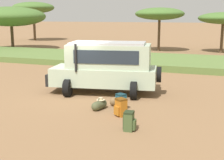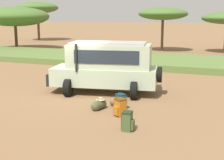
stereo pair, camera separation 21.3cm
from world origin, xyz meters
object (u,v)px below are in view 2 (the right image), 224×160
object	(u,v)px
duffel_bag_soft_canvas	(117,100)
backpack_cluster_center	(120,107)
safari_vehicle	(107,66)
acacia_tree_far_left	(38,8)
duffel_bag_low_black_case	(99,105)
backpack_near_rear_wheel	(128,121)
acacia_tree_left_mid	(15,16)
acacia_tree_centre_back	(163,14)
backpack_beside_front_wheel	(121,102)

from	to	relation	value
duffel_bag_soft_canvas	backpack_cluster_center	bearing A→B (deg)	-66.36
safari_vehicle	acacia_tree_far_left	world-z (taller)	acacia_tree_far_left
duffel_bag_low_black_case	acacia_tree_far_left	xyz separation A→B (m)	(-22.42, 29.03, 4.60)
backpack_near_rear_wheel	acacia_tree_far_left	world-z (taller)	acacia_tree_far_left
backpack_cluster_center	backpack_near_rear_wheel	xyz separation A→B (m)	(0.74, -1.33, -0.01)
backpack_near_rear_wheel	acacia_tree_left_mid	size ratio (longest dim) A/B	0.08
backpack_cluster_center	acacia_tree_left_mid	size ratio (longest dim) A/B	0.09
acacia_tree_far_left	acacia_tree_centre_back	bearing A→B (deg)	-20.70
backpack_near_rear_wheel	duffel_bag_soft_canvas	world-z (taller)	backpack_near_rear_wheel
safari_vehicle	acacia_tree_far_left	size ratio (longest dim) A/B	0.89
backpack_beside_front_wheel	acacia_tree_left_mid	bearing A→B (deg)	136.97
acacia_tree_far_left	safari_vehicle	bearing A→B (deg)	-50.58
backpack_beside_front_wheel	acacia_tree_far_left	bearing A→B (deg)	128.99
safari_vehicle	backpack_beside_front_wheel	world-z (taller)	safari_vehicle
acacia_tree_left_mid	duffel_bag_soft_canvas	bearing A→B (deg)	-42.61
safari_vehicle	backpack_cluster_center	size ratio (longest dim) A/B	8.25
duffel_bag_low_black_case	acacia_tree_far_left	distance (m)	36.97
acacia_tree_centre_back	duffel_bag_low_black_case	bearing A→B (deg)	-84.36
backpack_cluster_center	backpack_near_rear_wheel	distance (m)	1.52
acacia_tree_left_mid	backpack_cluster_center	bearing A→B (deg)	-43.99
safari_vehicle	duffel_bag_soft_canvas	bearing A→B (deg)	-55.70
acacia_tree_far_left	duffel_bag_soft_canvas	bearing A→B (deg)	-50.87
acacia_tree_far_left	acacia_tree_centre_back	distance (m)	21.74
backpack_beside_front_wheel	acacia_tree_centre_back	xyz separation A→B (m)	(-2.91, 21.02, 3.51)
backpack_cluster_center	acacia_tree_left_mid	bearing A→B (deg)	136.01
acacia_tree_far_left	acacia_tree_left_mid	size ratio (longest dim) A/B	0.81
acacia_tree_far_left	acacia_tree_left_mid	world-z (taller)	acacia_tree_far_left
backpack_near_rear_wheel	acacia_tree_left_mid	distance (m)	27.37
safari_vehicle	duffel_bag_soft_canvas	size ratio (longest dim) A/B	6.13
backpack_cluster_center	duffel_bag_soft_canvas	world-z (taller)	backpack_cluster_center
duffel_bag_soft_canvas	acacia_tree_left_mid	distance (m)	24.54
acacia_tree_far_left	duffel_bag_low_black_case	bearing A→B (deg)	-52.32
safari_vehicle	acacia_tree_centre_back	distance (m)	18.95
duffel_bag_low_black_case	duffel_bag_soft_canvas	world-z (taller)	duffel_bag_low_black_case
acacia_tree_far_left	acacia_tree_left_mid	xyz separation A→B (m)	(4.98, -11.66, -1.23)
backpack_beside_front_wheel	duffel_bag_soft_canvas	xyz separation A→B (m)	(-0.36, 0.58, -0.13)
acacia_tree_far_left	backpack_cluster_center	bearing A→B (deg)	-51.50
safari_vehicle	backpack_near_rear_wheel	bearing A→B (deg)	-60.48
duffel_bag_low_black_case	backpack_beside_front_wheel	bearing A→B (deg)	22.94
duffel_bag_low_black_case	duffel_bag_soft_canvas	size ratio (longest dim) A/B	0.92
backpack_beside_front_wheel	backpack_cluster_center	distance (m)	0.87
safari_vehicle	acacia_tree_left_mid	xyz separation A→B (m)	(-16.73, 14.75, 2.25)
backpack_cluster_center	duffel_bag_soft_canvas	xyz separation A→B (m)	(-0.62, 1.41, -0.15)
safari_vehicle	backpack_beside_front_wheel	size ratio (longest dim) A/B	8.78
duffel_bag_soft_canvas	safari_vehicle	bearing A→B (deg)	124.30
acacia_tree_left_mid	backpack_near_rear_wheel	bearing A→B (deg)	-44.93
duffel_bag_soft_canvas	backpack_beside_front_wheel	bearing A→B (deg)	-58.31
backpack_cluster_center	backpack_near_rear_wheel	world-z (taller)	backpack_cluster_center
acacia_tree_left_mid	acacia_tree_centre_back	world-z (taller)	acacia_tree_left_mid
backpack_near_rear_wheel	duffel_bag_soft_canvas	size ratio (longest dim) A/B	0.71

